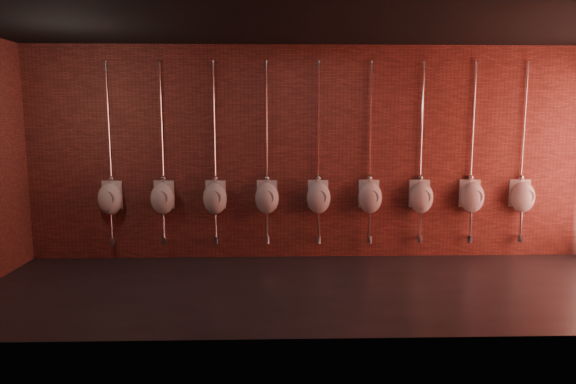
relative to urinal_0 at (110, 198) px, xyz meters
name	(u,v)px	position (x,y,z in m)	size (l,w,h in m)	color
ground	(319,288)	(3.01, -1.37, -0.95)	(8.50, 8.50, 0.00)	black
room_shell	(321,128)	(3.01, -1.37, 1.06)	(8.54, 3.04, 3.22)	black
urinal_0	(110,198)	(0.00, 0.00, 0.00)	(0.41, 0.37, 2.71)	white
urinal_1	(163,198)	(0.78, 0.00, 0.00)	(0.41, 0.37, 2.71)	white
urinal_2	(215,197)	(1.55, 0.00, 0.00)	(0.41, 0.37, 2.71)	white
urinal_3	(267,197)	(2.33, 0.00, 0.00)	(0.41, 0.37, 2.71)	white
urinal_4	(319,197)	(3.11, 0.00, 0.00)	(0.41, 0.37, 2.71)	white
urinal_5	(370,197)	(3.89, 0.00, 0.00)	(0.41, 0.37, 2.71)	white
urinal_6	(421,197)	(4.66, 0.00, 0.00)	(0.41, 0.37, 2.71)	white
urinal_7	(472,196)	(5.44, 0.00, 0.00)	(0.41, 0.37, 2.71)	white
urinal_8	(522,196)	(6.22, 0.00, 0.00)	(0.41, 0.37, 2.71)	white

